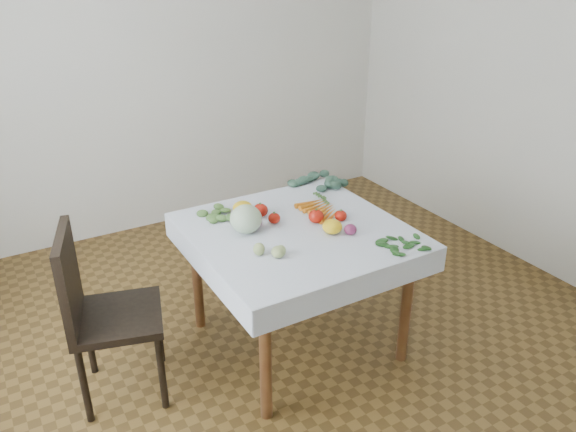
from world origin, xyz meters
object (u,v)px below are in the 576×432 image
at_px(chair, 97,306).
at_px(cabbage, 246,219).
at_px(heirloom_back, 243,208).
at_px(carrot_bunch, 322,209).
at_px(table, 297,246).

distance_m(chair, cabbage, 0.87).
bearing_deg(cabbage, heirloom_back, 68.87).
height_order(chair, cabbage, chair).
distance_m(cabbage, heirloom_back, 0.23).
bearing_deg(carrot_bunch, cabbage, -178.64).
bearing_deg(carrot_bunch, chair, 179.65).
bearing_deg(table, cabbage, 156.65).
bearing_deg(table, carrot_bunch, 26.82).
bearing_deg(chair, heirloom_back, 11.87).
relative_size(chair, carrot_bunch, 2.99).
distance_m(heirloom_back, carrot_bunch, 0.46).
relative_size(cabbage, heirloom_back, 1.49).
height_order(chair, heirloom_back, chair).
relative_size(table, cabbage, 5.78).
bearing_deg(carrot_bunch, table, -153.18).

